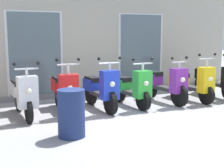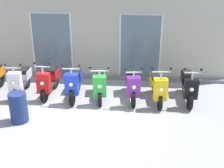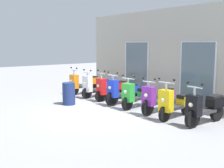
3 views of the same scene
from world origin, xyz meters
name	(u,v)px [view 2 (image 2 of 3)]	position (x,y,z in m)	size (l,w,h in m)	color
ground_plane	(80,117)	(0.00, 0.00, 0.00)	(40.00, 40.00, 0.00)	#939399
storefront_facade	(96,30)	(0.00, 3.10, 1.71)	(9.33, 0.50, 3.54)	#B2AD9E
scooter_white	(21,80)	(-2.11, 1.22, 0.49)	(0.52, 1.52, 1.19)	black
scooter_red	(49,81)	(-1.23, 1.30, 0.48)	(0.52, 1.50, 1.23)	black
scooter_blue	(75,83)	(-0.39, 1.21, 0.47)	(0.56, 1.63, 1.24)	black
scooter_green	(100,85)	(0.38, 1.21, 0.46)	(0.58, 1.50, 1.20)	black
scooter_purple	(132,84)	(1.34, 1.26, 0.50)	(0.57, 1.67, 1.19)	black
scooter_yellow	(157,87)	(2.11, 1.18, 0.47)	(0.57, 1.60, 1.26)	black
scooter_black	(188,86)	(3.02, 1.32, 0.48)	(0.51, 1.65, 1.22)	black
trash_bin	(18,108)	(-1.53, -0.40, 0.40)	(0.46, 0.46, 0.81)	navy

